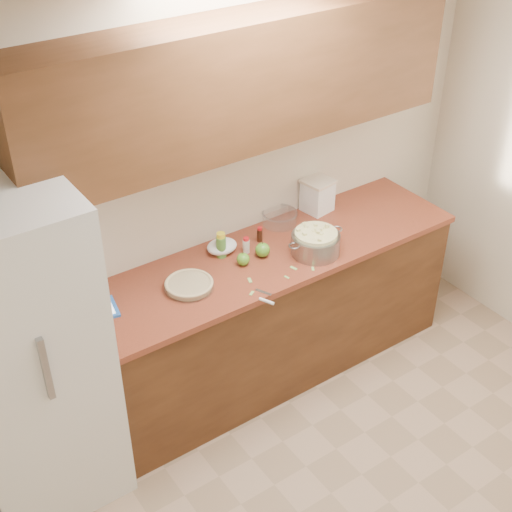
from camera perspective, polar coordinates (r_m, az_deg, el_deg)
room_shell at (r=3.15m, az=15.90°, el=-6.83°), size 3.60×3.60×3.60m
counter_run at (r=4.50m, az=0.22°, el=-4.95°), size 2.64×0.68×0.92m
upper_cabinets at (r=3.87m, az=-1.08°, el=13.70°), size 2.60×0.34×0.70m
fridge at (r=3.75m, az=-17.96°, el=-7.69°), size 0.70×0.70×1.80m
pie at (r=3.98m, az=-5.37°, el=-2.32°), size 0.28×0.28×0.04m
colander at (r=4.25m, az=4.78°, el=1.06°), size 0.39×0.29×0.15m
flour_canister at (r=4.66m, az=4.93°, el=4.89°), size 0.20×0.20×0.22m
tablet at (r=3.90m, az=-12.85°, el=-4.33°), size 0.28×0.23×0.02m
paring_knife at (r=3.88m, az=0.82°, el=-3.53°), size 0.09×0.18×0.02m
lemon_bottle at (r=4.20m, az=-2.80°, el=0.86°), size 0.06×0.06×0.16m
cinnamon_shaker at (r=4.25m, az=-0.79°, el=0.87°), size 0.04×0.04×0.10m
vanilla_bottle at (r=4.35m, az=0.30°, el=1.73°), size 0.03×0.03×0.10m
mixing_bowl at (r=4.53m, az=1.90°, el=3.12°), size 0.23×0.23×0.09m
paper_towel at (r=4.26m, az=-2.74°, el=0.78°), size 0.22×0.19×0.08m
apple_left at (r=4.15m, az=-1.03°, el=-0.25°), size 0.08×0.08×0.09m
apple_center at (r=4.22m, az=0.53°, el=0.50°), size 0.09×0.09×0.10m
peel_a at (r=4.04m, az=-0.50°, el=-1.95°), size 0.03×0.05×0.00m
peel_b at (r=4.14m, az=3.03°, el=-0.97°), size 0.03×0.05×0.00m
peel_c at (r=4.07m, az=2.47°, el=-1.70°), size 0.02×0.04×0.00m
peel_d at (r=3.94m, az=-0.35°, el=-2.99°), size 0.04×0.03×0.00m
peel_e at (r=4.14m, az=4.58°, el=-1.03°), size 0.03×0.04×0.00m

